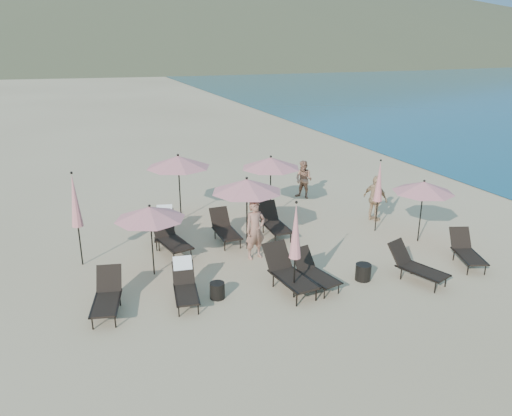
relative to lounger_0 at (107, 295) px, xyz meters
name	(u,v)px	position (x,y,z in m)	size (l,w,h in m)	color
ground	(340,281)	(6.00, -0.65, -0.43)	(800.00, 800.00, 0.00)	#D6BA8C
volcanic_headland	(187,0)	(77.36, 301.97, 26.06)	(690.00, 690.00, 55.00)	brown
lounger_0	(107,295)	(0.00, 0.00, 0.00)	(0.95, 1.70, 0.92)	black
lounger_1	(185,284)	(1.86, -0.12, 0.02)	(0.76, 1.57, 0.94)	black
lounger_2	(288,272)	(4.50, -0.54, 0.06)	(0.91, 1.90, 1.05)	black
lounger_3	(314,271)	(5.22, -0.60, -0.02)	(0.87, 1.60, 0.87)	black
lounger_4	(415,265)	(7.91, -1.31, 0.01)	(1.13, 1.75, 0.94)	black
lounger_5	(467,250)	(9.94, -1.02, -0.01)	(1.08, 1.67, 0.90)	black
lounger_6	(165,226)	(2.18, 3.91, 0.05)	(0.93, 1.70, 1.01)	black
lounger_7	(170,238)	(2.15, 2.91, 0.04)	(1.02, 1.85, 1.01)	black
lounger_8	(225,228)	(3.96, 3.16, 0.01)	(0.63, 1.63, 0.93)	black
lounger_9	(274,222)	(5.62, 3.05, 0.03)	(0.69, 1.72, 0.98)	black
umbrella_open_0	(150,213)	(1.39, 1.58, 1.38)	(1.90, 1.90, 2.05)	black
umbrella_open_1	(247,186)	(4.41, 2.30, 1.62)	(2.16, 2.16, 2.32)	black
umbrella_open_2	(424,187)	(9.76, 0.87, 1.39)	(1.91, 1.91, 2.06)	black
umbrella_open_3	(178,162)	(3.10, 5.64, 1.70)	(2.24, 2.24, 2.42)	black
umbrella_open_4	(271,163)	(6.23, 4.77, 1.59)	(2.12, 2.12, 2.28)	black
umbrella_closed_0	(296,232)	(4.45, -1.00, 1.36)	(0.30, 0.30, 2.58)	black
umbrella_closed_1	(379,182)	(8.99, 2.14, 1.30)	(0.29, 0.29, 2.49)	black
umbrella_closed_2	(75,201)	(-0.43, 2.97, 1.51)	(0.33, 0.33, 2.79)	black
side_table_0	(217,290)	(2.63, -0.33, -0.22)	(0.39, 0.39, 0.42)	black
side_table_1	(363,272)	(6.61, -0.80, -0.20)	(0.43, 0.43, 0.45)	black
beachgoer_a	(255,230)	(4.41, 1.60, 0.46)	(0.65, 0.43, 1.78)	#9F6A56
beachgoer_b	(304,180)	(8.34, 6.30, 0.34)	(0.75, 0.59, 1.55)	#A67156
beachgoer_c	(375,198)	(9.52, 3.01, 0.40)	(0.97, 0.40, 1.66)	tan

